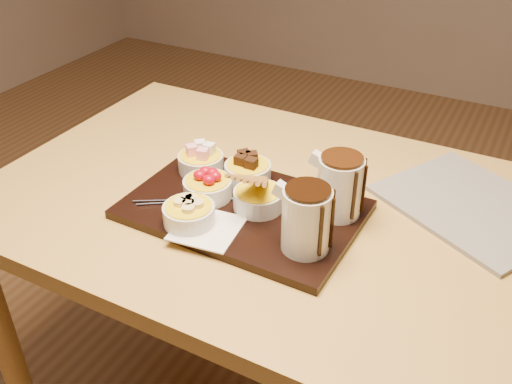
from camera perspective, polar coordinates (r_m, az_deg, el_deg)
The scene contains 12 objects.
dining_table at distance 1.26m, azimuth 1.47°, elevation -4.36°, with size 1.20×0.80×0.75m.
serving_board at distance 1.15m, azimuth -1.32°, elevation -1.74°, with size 0.46×0.30×0.02m, color black.
napkin at distance 1.08m, azimuth -4.91°, elevation -3.63°, with size 0.12×0.12×0.00m, color white.
bowl_marshmallows at distance 1.26m, azimuth -5.53°, elevation 2.93°, with size 0.10×0.10×0.04m, color silver.
bowl_cake at distance 1.22m, azimuth -0.83°, elevation 1.98°, with size 0.10×0.10×0.04m, color silver.
bowl_strawberries at distance 1.17m, azimuth -4.86°, elevation 0.36°, with size 0.10×0.10×0.04m, color silver.
bowl_biscotti at distance 1.13m, azimuth 0.23°, elevation -0.75°, with size 0.10×0.10×0.04m, color silver.
bowl_bananas at distance 1.09m, azimuth -6.71°, elevation -2.27°, with size 0.10×0.10×0.04m, color silver.
pitcher_dark_chocolate at distance 1.00m, azimuth 5.05°, elevation -2.84°, with size 0.09×0.09×0.12m, color silver.
pitcher_milk_chocolate at distance 1.10m, azimuth 8.37°, elevation 0.51°, with size 0.09×0.09×0.12m, color silver.
fondue_skewers at distance 1.16m, azimuth -5.91°, elevation -0.73°, with size 0.26×0.03×0.01m, color silver, non-canonical shape.
newspaper at distance 1.25m, azimuth 20.82°, elevation -1.30°, with size 0.34×0.27×0.01m, color beige.
Camera 1 is at (0.44, -0.90, 1.42)m, focal length 40.00 mm.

